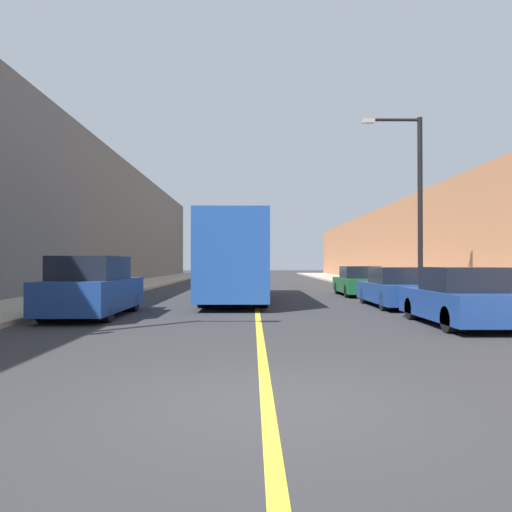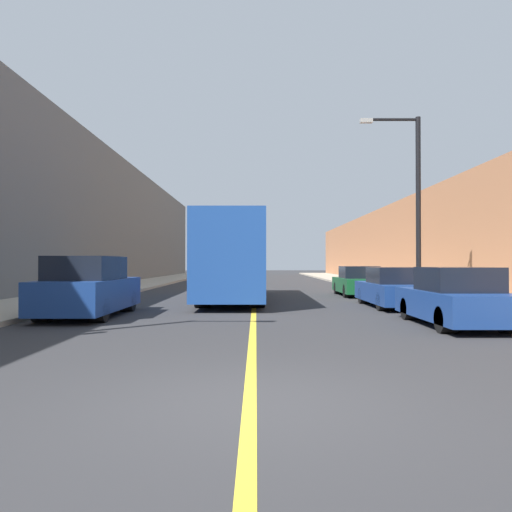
{
  "view_description": "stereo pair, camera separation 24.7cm",
  "coord_description": "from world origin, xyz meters",
  "views": [
    {
      "loc": [
        -0.17,
        -5.67,
        1.62
      ],
      "look_at": [
        0.01,
        17.16,
        1.92
      ],
      "focal_mm": 35.0,
      "sensor_mm": 36.0,
      "label": 1
    },
    {
      "loc": [
        0.07,
        -5.67,
        1.62
      ],
      "look_at": [
        0.01,
        17.16,
        1.92
      ],
      "focal_mm": 35.0,
      "sensor_mm": 36.0,
      "label": 2
    }
  ],
  "objects": [
    {
      "name": "parked_suv_left",
      "position": [
        -4.95,
        9.28,
        0.84
      ],
      "size": [
        1.94,
        4.9,
        1.8
      ],
      "color": "navy",
      "rests_on": "ground"
    },
    {
      "name": "car_right_far",
      "position": [
        5.04,
        18.6,
        0.66
      ],
      "size": [
        1.85,
        4.33,
        1.45
      ],
      "color": "#145128",
      "rests_on": "ground"
    },
    {
      "name": "building_row_left",
      "position": [
        -12.1,
        30.0,
        4.83
      ],
      "size": [
        4.0,
        72.0,
        9.66
      ],
      "primitive_type": "cube",
      "color": "#66605B",
      "rests_on": "ground"
    },
    {
      "name": "road_center_line",
      "position": [
        0.0,
        30.0,
        0.0
      ],
      "size": [
        0.16,
        72.0,
        0.01
      ],
      "primitive_type": "cube",
      "color": "gold",
      "rests_on": "ground"
    },
    {
      "name": "car_right_mid",
      "position": [
        5.1,
        12.45,
        0.66
      ],
      "size": [
        1.89,
        4.78,
        1.45
      ],
      "color": "navy",
      "rests_on": "ground"
    },
    {
      "name": "sidewalk_left",
      "position": [
        -8.19,
        30.0,
        0.07
      ],
      "size": [
        3.81,
        72.0,
        0.15
      ],
      "primitive_type": "cube",
      "color": "#A89E8C",
      "rests_on": "ground"
    },
    {
      "name": "car_right_near",
      "position": [
        5.16,
        7.06,
        0.68
      ],
      "size": [
        1.81,
        4.39,
        1.5
      ],
      "color": "navy",
      "rests_on": "ground"
    },
    {
      "name": "bus",
      "position": [
        -0.86,
        15.78,
        1.83
      ],
      "size": [
        2.51,
        11.34,
        3.43
      ],
      "color": "#1E4793",
      "rests_on": "ground"
    },
    {
      "name": "sidewalk_right",
      "position": [
        8.19,
        30.0,
        0.07
      ],
      "size": [
        3.81,
        72.0,
        0.15
      ],
      "primitive_type": "cube",
      "color": "#A89E8C",
      "rests_on": "ground"
    },
    {
      "name": "street_lamp_right",
      "position": [
        6.38,
        14.28,
        4.32
      ],
      "size": [
        2.44,
        0.24,
        7.32
      ],
      "color": "black",
      "rests_on": "sidewalk_right"
    },
    {
      "name": "ground_plane",
      "position": [
        0.0,
        0.0,
        0.0
      ],
      "size": [
        200.0,
        200.0,
        0.0
      ],
      "primitive_type": "plane",
      "color": "#2D2D30"
    },
    {
      "name": "building_row_right",
      "position": [
        12.1,
        30.0,
        3.0
      ],
      "size": [
        4.0,
        72.0,
        6.0
      ],
      "primitive_type": "cube",
      "color": "#B2724C",
      "rests_on": "ground"
    }
  ]
}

